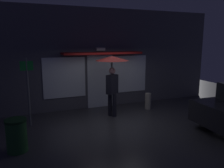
# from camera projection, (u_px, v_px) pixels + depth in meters

# --- Properties ---
(ground_plane) EXTENTS (18.00, 18.00, 0.00)m
(ground_plane) POSITION_uv_depth(u_px,v_px,m) (121.00, 124.00, 7.69)
(ground_plane) COLOR #2D2D33
(building_facade) EXTENTS (10.79, 1.00, 4.09)m
(building_facade) POSITION_uv_depth(u_px,v_px,m) (99.00, 59.00, 9.44)
(building_facade) COLOR #4C4C56
(building_facade) RESTS_ON ground
(person_with_umbrella) EXTENTS (1.19, 1.19, 2.24)m
(person_with_umbrella) POSITION_uv_depth(u_px,v_px,m) (112.00, 69.00, 8.15)
(person_with_umbrella) COLOR black
(person_with_umbrella) RESTS_ON ground
(street_sign_post) EXTENTS (0.40, 0.07, 2.25)m
(street_sign_post) POSITION_uv_depth(u_px,v_px,m) (28.00, 88.00, 7.27)
(street_sign_post) COLOR #595B60
(street_sign_post) RESTS_ON ground
(sidewalk_bollard) EXTENTS (0.24, 0.24, 0.66)m
(sidewalk_bollard) POSITION_uv_depth(u_px,v_px,m) (148.00, 101.00, 9.31)
(sidewalk_bollard) COLOR #9E998E
(sidewalk_bollard) RESTS_ON ground
(trash_bin) EXTENTS (0.53, 0.53, 0.85)m
(trash_bin) POSITION_uv_depth(u_px,v_px,m) (17.00, 135.00, 5.68)
(trash_bin) COLOR #1E4C23
(trash_bin) RESTS_ON ground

